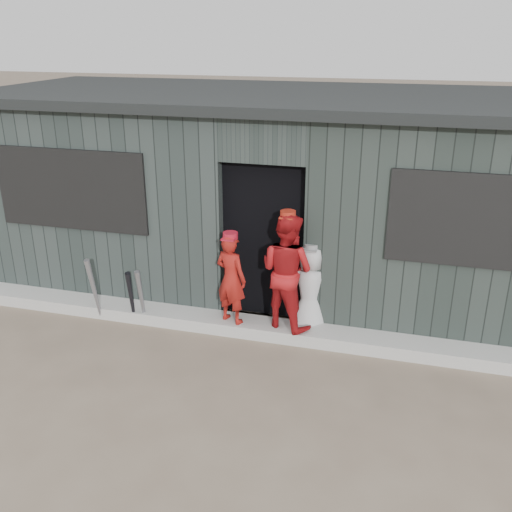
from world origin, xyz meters
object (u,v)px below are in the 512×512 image
(bat_left, at_px, (94,290))
(dugout, at_px, (289,192))
(player_grey_back, at_px, (310,289))
(bat_right, at_px, (131,298))
(player_red_left, at_px, (231,279))
(bat_mid, at_px, (141,297))
(player_red_right, at_px, (287,271))

(bat_left, relative_size, dugout, 0.10)
(bat_left, height_order, player_grey_back, player_grey_back)
(bat_right, xyz_separation_m, player_red_left, (1.23, 0.14, 0.33))
(player_red_left, bearing_deg, bat_mid, 26.65)
(player_red_left, distance_m, player_grey_back, 0.93)
(player_red_left, bearing_deg, player_grey_back, -143.19)
(player_red_right, bearing_deg, player_grey_back, -119.46)
(player_grey_back, height_order, dugout, dugout)
(bat_left, distance_m, player_red_right, 2.37)
(bat_left, xyz_separation_m, bat_mid, (0.58, 0.08, -0.06))
(bat_mid, xyz_separation_m, player_grey_back, (1.98, 0.38, 0.17))
(bat_left, height_order, dugout, dugout)
(dugout, bearing_deg, bat_left, -135.75)
(bat_mid, bearing_deg, dugout, 53.00)
(player_red_right, bearing_deg, bat_mid, 30.58)
(bat_left, relative_size, bat_mid, 1.16)
(bat_left, bearing_deg, player_grey_back, 10.13)
(bat_left, relative_size, player_grey_back, 0.79)
(dugout, bearing_deg, player_red_left, -99.60)
(player_red_right, xyz_separation_m, dugout, (-0.35, 1.65, 0.45))
(player_red_left, bearing_deg, dugout, -79.28)
(player_red_left, bearing_deg, player_red_right, -152.45)
(player_red_left, bearing_deg, bat_right, 26.74)
(bat_left, height_order, player_red_left, player_red_left)
(bat_right, bearing_deg, player_red_right, 6.69)
(bat_right, bearing_deg, player_grey_back, 10.70)
(player_red_left, distance_m, dugout, 1.85)
(player_red_left, height_order, player_grey_back, player_red_left)
(bat_mid, distance_m, dugout, 2.49)
(bat_right, relative_size, player_grey_back, 0.66)
(bat_mid, xyz_separation_m, bat_right, (-0.13, -0.02, -0.01))
(bat_mid, height_order, player_grey_back, player_grey_back)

